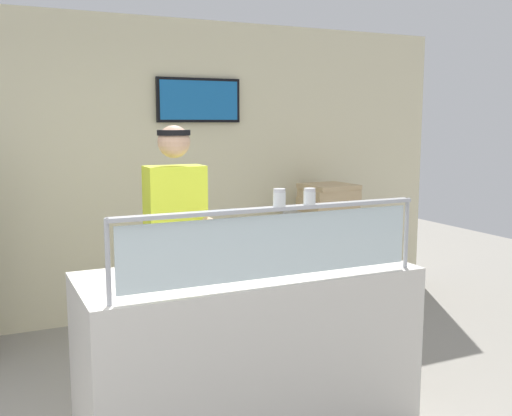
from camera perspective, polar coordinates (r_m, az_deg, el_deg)
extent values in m
plane|color=gray|center=(4.23, -4.30, -16.67)|extent=(12.00, 12.00, 0.00)
cube|color=beige|center=(5.47, -10.79, 3.61)|extent=(6.29, 0.08, 2.70)
cube|color=black|center=(5.54, -5.52, 10.26)|extent=(0.80, 0.04, 0.40)
cube|color=#1966B2|center=(5.52, -5.44, 10.27)|extent=(0.75, 0.01, 0.35)
cube|color=silver|center=(3.52, -0.75, -13.51)|extent=(1.89, 0.78, 0.95)
cylinder|color=#B2B5BC|center=(2.77, -14.04, -5.09)|extent=(0.02, 0.02, 0.41)
cylinder|color=#B2B5BC|center=(3.49, 14.23, -2.34)|extent=(0.02, 0.02, 0.41)
cube|color=silver|center=(3.04, 1.79, -3.67)|extent=(1.63, 0.01, 0.33)
cube|color=#B2B5BC|center=(3.00, 1.80, -0.07)|extent=(1.69, 0.06, 0.02)
cylinder|color=#9EA0A8|center=(3.34, -3.77, -6.06)|extent=(0.45, 0.45, 0.01)
cylinder|color=tan|center=(3.33, -3.77, -5.81)|extent=(0.43, 0.43, 0.02)
cylinder|color=gold|center=(3.33, -3.78, -5.61)|extent=(0.37, 0.37, 0.01)
cube|color=#ADAFB7|center=(3.32, -3.33, -5.55)|extent=(0.12, 0.29, 0.01)
cylinder|color=white|center=(3.01, 2.25, 0.84)|extent=(0.06, 0.06, 0.07)
cylinder|color=white|center=(3.01, 2.25, 0.63)|extent=(0.05, 0.05, 0.05)
cylinder|color=silver|center=(3.00, 2.25, 1.70)|extent=(0.06, 0.06, 0.02)
cylinder|color=white|center=(3.09, 5.16, 0.96)|extent=(0.06, 0.06, 0.07)
cylinder|color=red|center=(3.10, 5.15, 0.78)|extent=(0.05, 0.05, 0.04)
cylinder|color=silver|center=(3.09, 5.17, 1.75)|extent=(0.06, 0.06, 0.02)
cylinder|color=#23232D|center=(4.05, -9.07, -10.64)|extent=(0.13, 0.13, 0.95)
cylinder|color=#23232D|center=(4.11, -6.08, -10.28)|extent=(0.13, 0.13, 0.95)
cube|color=#D8EA33|center=(3.91, -7.77, 0.01)|extent=(0.38, 0.21, 0.55)
sphere|color=tan|center=(3.87, -7.89, 6.33)|extent=(0.21, 0.21, 0.21)
cylinder|color=black|center=(3.87, -7.91, 7.18)|extent=(0.21, 0.21, 0.04)
cylinder|color=tan|center=(3.77, -4.13, -1.68)|extent=(0.08, 0.34, 0.08)
cube|color=#B7BABF|center=(5.81, 6.89, -4.91)|extent=(0.70, 0.55, 0.92)
cube|color=tan|center=(5.72, 6.90, -0.18)|extent=(0.47, 0.47, 0.04)
cube|color=tan|center=(5.71, 6.89, 0.27)|extent=(0.46, 0.46, 0.05)
cube|color=tan|center=(5.70, 6.88, 0.71)|extent=(0.47, 0.47, 0.04)
cube|color=tan|center=(5.70, 7.00, 1.17)|extent=(0.46, 0.46, 0.04)
cube|color=tan|center=(5.70, 6.99, 1.62)|extent=(0.46, 0.46, 0.04)
cube|color=tan|center=(5.69, 7.00, 2.07)|extent=(0.47, 0.47, 0.04)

